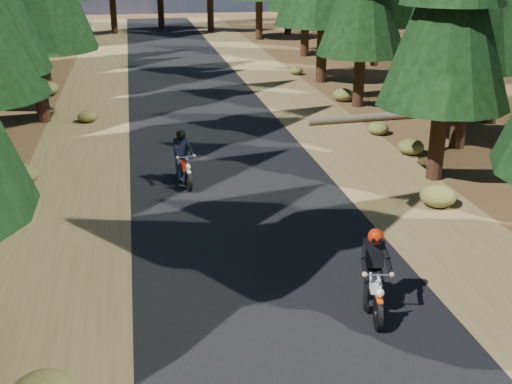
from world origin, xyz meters
The scene contains 8 objects.
ground centered at (0.00, 0.00, 0.00)m, with size 120.00×120.00×0.00m, color #4D341B.
road centered at (0.00, 5.00, 0.01)m, with size 6.00×100.00×0.01m, color black.
shoulder_l centered at (-4.60, 5.00, 0.00)m, with size 3.20×100.00×0.01m, color brown.
shoulder_r centered at (4.60, 5.00, 0.00)m, with size 3.20×100.00×0.01m, color brown.
log_near centered at (6.75, 11.46, 0.16)m, with size 0.32×0.32×5.59m, color #4C4233.
understory_shrubs centered at (0.24, 6.94, 0.28)m, with size 14.51×32.54×0.67m.
rider_lead centered at (1.52, -2.43, 0.56)m, with size 0.92×1.92×1.65m.
rider_follow centered at (-1.43, 5.35, 0.54)m, with size 0.81×1.87×1.61m.
Camera 1 is at (-2.67, -12.51, 6.50)m, focal length 45.00 mm.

